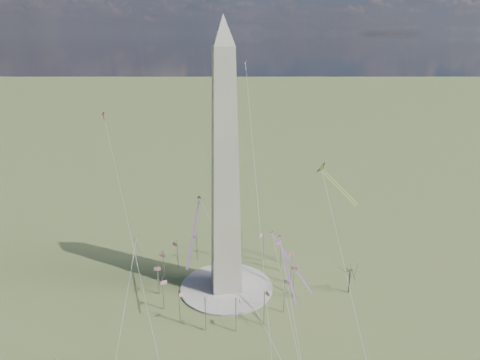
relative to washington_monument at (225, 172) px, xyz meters
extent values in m
plane|color=#4F5B2D|center=(0.00, 0.00, -47.95)|extent=(2000.00, 2000.00, 0.00)
cylinder|color=#B2AAA3|center=(0.00, 0.00, -47.55)|extent=(36.00, 36.00, 0.80)
pyramid|color=beige|center=(0.00, 0.00, 47.85)|extent=(9.90, 9.90, 10.00)
cylinder|color=#B0B2B7|center=(26.00, 0.00, -41.45)|extent=(0.36, 0.36, 13.00)
cube|color=red|center=(26.00, 1.30, -36.15)|extent=(2.40, 0.08, 1.50)
cylinder|color=#B0B2B7|center=(24.02, 9.95, -41.45)|extent=(0.36, 0.36, 13.00)
cube|color=red|center=(23.52, 11.15, -36.15)|extent=(2.25, 0.99, 1.50)
cylinder|color=#B0B2B7|center=(18.38, 18.38, -41.45)|extent=(0.36, 0.36, 13.00)
cube|color=red|center=(17.47, 19.30, -36.15)|extent=(1.75, 1.75, 1.50)
cylinder|color=#B0B2B7|center=(9.95, 24.02, -41.45)|extent=(0.36, 0.36, 13.00)
cube|color=red|center=(8.75, 24.52, -36.15)|extent=(0.99, 2.25, 1.50)
cylinder|color=#B0B2B7|center=(0.00, 26.00, -41.45)|extent=(0.36, 0.36, 13.00)
cube|color=red|center=(-1.30, 26.00, -36.15)|extent=(0.08, 2.40, 1.50)
cylinder|color=#B0B2B7|center=(-9.95, 24.02, -41.45)|extent=(0.36, 0.36, 13.00)
cube|color=red|center=(-11.15, 23.52, -36.15)|extent=(0.99, 2.25, 1.50)
cylinder|color=#B0B2B7|center=(-18.38, 18.38, -41.45)|extent=(0.36, 0.36, 13.00)
cube|color=red|center=(-19.30, 17.47, -36.15)|extent=(1.75, 1.75, 1.50)
cylinder|color=#B0B2B7|center=(-24.02, 9.95, -41.45)|extent=(0.36, 0.36, 13.00)
cube|color=red|center=(-24.52, 8.75, -36.15)|extent=(2.25, 0.99, 1.50)
cylinder|color=#B0B2B7|center=(-26.00, 0.00, -41.45)|extent=(0.36, 0.36, 13.00)
cube|color=red|center=(-26.00, -1.30, -36.15)|extent=(2.40, 0.08, 1.50)
cylinder|color=#B0B2B7|center=(-24.02, -9.95, -41.45)|extent=(0.36, 0.36, 13.00)
cube|color=red|center=(-23.52, -11.15, -36.15)|extent=(2.25, 0.99, 1.50)
cylinder|color=#B0B2B7|center=(-18.38, -18.38, -41.45)|extent=(0.36, 0.36, 13.00)
cube|color=red|center=(-17.47, -19.30, -36.15)|extent=(1.75, 1.75, 1.50)
cylinder|color=#B0B2B7|center=(-9.95, -24.02, -41.45)|extent=(0.36, 0.36, 13.00)
cube|color=red|center=(-8.75, -24.52, -36.15)|extent=(0.99, 2.25, 1.50)
cylinder|color=#B0B2B7|center=(0.00, -26.00, -41.45)|extent=(0.36, 0.36, 13.00)
cube|color=red|center=(1.30, -26.00, -36.15)|extent=(0.08, 2.40, 1.50)
cylinder|color=#B0B2B7|center=(9.95, -24.02, -41.45)|extent=(0.36, 0.36, 13.00)
cube|color=red|center=(11.15, -23.52, -36.15)|extent=(0.99, 2.25, 1.50)
cylinder|color=#B0B2B7|center=(18.38, -18.38, -41.45)|extent=(0.36, 0.36, 13.00)
cube|color=red|center=(19.30, -17.47, -36.15)|extent=(1.75, 1.75, 1.50)
cylinder|color=#B0B2B7|center=(24.02, -9.95, -41.45)|extent=(0.36, 0.36, 13.00)
cube|color=red|center=(24.52, -8.75, -36.15)|extent=(2.25, 0.99, 1.50)
cylinder|color=#48382C|center=(46.22, -10.02, -43.46)|extent=(0.47, 0.47, 8.99)
cube|color=yellow|center=(46.77, 6.66, -10.71)|extent=(10.76, 11.91, 10.95)
cube|color=yellow|center=(45.29, 5.32, -10.71)|extent=(10.76, 11.91, 10.95)
cube|color=#3C176B|center=(-33.25, 5.60, -26.06)|extent=(2.30, 3.15, 2.38)
cube|color=red|center=(-33.25, 5.60, -29.98)|extent=(2.59, 1.99, 8.21)
cube|color=red|center=(18.74, -20.22, -30.07)|extent=(1.37, 21.09, 13.20)
cube|color=red|center=(-12.51, -11.42, -17.83)|extent=(6.29, 22.68, 14.56)
cube|color=red|center=(24.87, -3.78, -36.75)|extent=(10.78, 20.88, 14.41)
cube|color=red|center=(-45.57, 36.67, 15.84)|extent=(1.26, 1.45, 1.43)
cube|color=red|center=(-45.57, 36.67, 14.28)|extent=(0.41, 1.25, 3.27)
cube|color=silver|center=(14.77, 45.25, 35.01)|extent=(1.10, 1.76, 1.46)
cube|color=silver|center=(14.77, 45.25, 33.43)|extent=(0.75, 1.24, 3.33)
camera|label=1|loc=(-16.90, -144.07, 46.53)|focal=32.00mm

